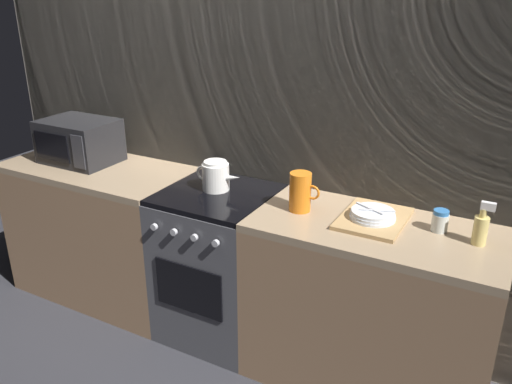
# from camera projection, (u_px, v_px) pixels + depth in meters

# --- Properties ---
(ground_plane) EXTENTS (8.00, 8.00, 0.00)m
(ground_plane) POSITION_uv_depth(u_px,v_px,m) (221.00, 328.00, 3.23)
(ground_plane) COLOR #2D2D33
(back_wall) EXTENTS (3.60, 0.05, 2.40)m
(back_wall) POSITION_uv_depth(u_px,v_px,m) (246.00, 126.00, 3.04)
(back_wall) COLOR #A39989
(back_wall) RESTS_ON ground_plane
(counter_left) EXTENTS (1.20, 0.60, 0.90)m
(counter_left) POSITION_uv_depth(u_px,v_px,m) (104.00, 231.00, 3.46)
(counter_left) COLOR #997251
(counter_left) RESTS_ON ground_plane
(stove_unit) EXTENTS (0.60, 0.63, 0.90)m
(stove_unit) POSITION_uv_depth(u_px,v_px,m) (219.00, 264.00, 3.06)
(stove_unit) COLOR #4C4C51
(stove_unit) RESTS_ON ground_plane
(counter_right) EXTENTS (1.20, 0.60, 0.90)m
(counter_right) POSITION_uv_depth(u_px,v_px,m) (370.00, 307.00, 2.66)
(counter_right) COLOR #997251
(counter_right) RESTS_ON ground_plane
(microwave) EXTENTS (0.46, 0.35, 0.27)m
(microwave) POSITION_uv_depth(u_px,v_px,m) (79.00, 141.00, 3.33)
(microwave) COLOR black
(microwave) RESTS_ON counter_left
(kettle) EXTENTS (0.28, 0.15, 0.17)m
(kettle) POSITION_uv_depth(u_px,v_px,m) (216.00, 176.00, 2.90)
(kettle) COLOR white
(kettle) RESTS_ON stove_unit
(pitcher) EXTENTS (0.16, 0.11, 0.20)m
(pitcher) POSITION_uv_depth(u_px,v_px,m) (301.00, 192.00, 2.63)
(pitcher) COLOR orange
(pitcher) RESTS_ON counter_right
(dish_pile) EXTENTS (0.30, 0.40, 0.07)m
(dish_pile) POSITION_uv_depth(u_px,v_px,m) (373.00, 217.00, 2.54)
(dish_pile) COLOR tan
(dish_pile) RESTS_ON counter_right
(spice_jar) EXTENTS (0.08, 0.08, 0.10)m
(spice_jar) POSITION_uv_depth(u_px,v_px,m) (440.00, 221.00, 2.43)
(spice_jar) COLOR silver
(spice_jar) RESTS_ON counter_right
(spray_bottle) EXTENTS (0.08, 0.06, 0.20)m
(spray_bottle) POSITION_uv_depth(u_px,v_px,m) (481.00, 228.00, 2.30)
(spray_bottle) COLOR #E5CC72
(spray_bottle) RESTS_ON counter_right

